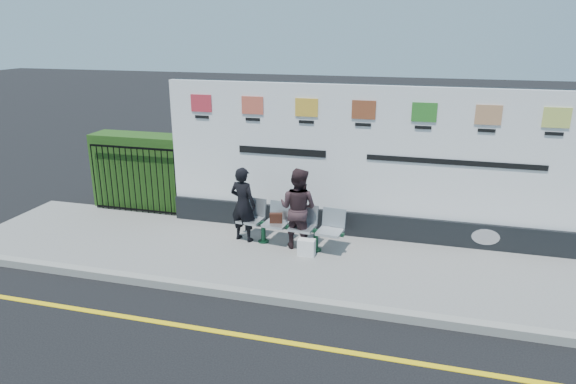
# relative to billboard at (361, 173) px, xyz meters

# --- Properties ---
(ground) EXTENTS (80.00, 80.00, 0.00)m
(ground) POSITION_rel_billboard_xyz_m (-0.50, -3.85, -1.42)
(ground) COLOR black
(pavement) EXTENTS (14.00, 3.00, 0.12)m
(pavement) POSITION_rel_billboard_xyz_m (-0.50, -1.35, -1.36)
(pavement) COLOR gray
(pavement) RESTS_ON ground
(kerb) EXTENTS (14.00, 0.18, 0.14)m
(kerb) POSITION_rel_billboard_xyz_m (-0.50, -2.85, -1.35)
(kerb) COLOR gray
(kerb) RESTS_ON ground
(yellow_line) EXTENTS (14.00, 0.10, 0.01)m
(yellow_line) POSITION_rel_billboard_xyz_m (-0.50, -3.85, -1.42)
(yellow_line) COLOR yellow
(yellow_line) RESTS_ON ground
(billboard) EXTENTS (8.00, 0.30, 3.00)m
(billboard) POSITION_rel_billboard_xyz_m (0.00, 0.00, 0.00)
(billboard) COLOR black
(billboard) RESTS_ON pavement
(hedge) EXTENTS (2.35, 0.70, 1.70)m
(hedge) POSITION_rel_billboard_xyz_m (-5.08, 0.45, -0.45)
(hedge) COLOR #224815
(hedge) RESTS_ON pavement
(railing) EXTENTS (2.05, 0.06, 1.54)m
(railing) POSITION_rel_billboard_xyz_m (-5.08, -0.00, -0.53)
(railing) COLOR black
(railing) RESTS_ON pavement
(bench) EXTENTS (2.12, 0.78, 0.44)m
(bench) POSITION_rel_billboard_xyz_m (-1.21, -0.94, -1.08)
(bench) COLOR #ACB1B5
(bench) RESTS_ON pavement
(woman_left) EXTENTS (0.61, 0.47, 1.49)m
(woman_left) POSITION_rel_billboard_xyz_m (-2.16, -0.88, -0.56)
(woman_left) COLOR black
(woman_left) RESTS_ON pavement
(woman_right) EXTENTS (0.87, 0.75, 1.56)m
(woman_right) POSITION_rel_billboard_xyz_m (-1.05, -0.91, -0.52)
(woman_right) COLOR #332124
(woman_right) RESTS_ON pavement
(handbag_brown) EXTENTS (0.26, 0.16, 0.19)m
(handbag_brown) POSITION_rel_billboard_xyz_m (-1.48, -0.91, -0.76)
(handbag_brown) COLOR black
(handbag_brown) RESTS_ON bench
(carrier_bag_white) EXTENTS (0.31, 0.19, 0.31)m
(carrier_bag_white) POSITION_rel_billboard_xyz_m (-0.80, -1.26, -1.14)
(carrier_bag_white) COLOR white
(carrier_bag_white) RESTS_ON pavement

